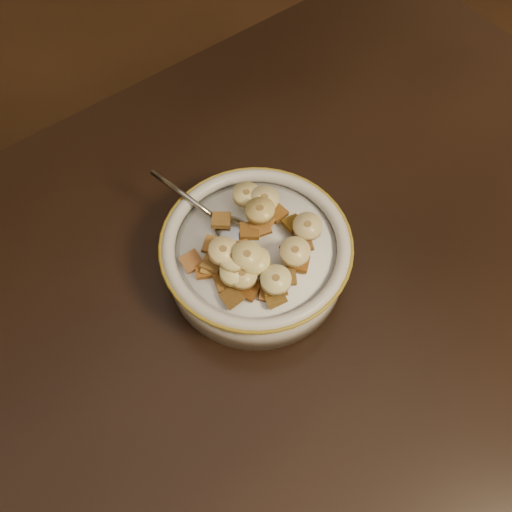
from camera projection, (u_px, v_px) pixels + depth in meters
table at (205, 425)px, 0.58m from camera, size 1.42×0.93×0.04m
cereal_bowl at (256, 259)px, 0.63m from camera, size 0.20×0.20×0.05m
milk at (256, 248)px, 0.61m from camera, size 0.16×0.16×0.00m
spoon at (233, 231)px, 0.62m from camera, size 0.05×0.06×0.01m
cereal_square_0 at (221, 220)px, 0.62m from camera, size 0.03×0.03×0.01m
cereal_square_1 at (249, 289)px, 0.58m from camera, size 0.03×0.03×0.01m
cereal_square_2 at (249, 231)px, 0.60m from camera, size 0.03×0.03×0.01m
cereal_square_3 at (263, 222)px, 0.61m from camera, size 0.03×0.03×0.01m
cereal_square_4 at (276, 213)px, 0.62m from camera, size 0.02×0.02×0.01m
cereal_square_5 at (205, 269)px, 0.59m from camera, size 0.03×0.03×0.01m
cereal_square_6 at (292, 250)px, 0.59m from camera, size 0.02×0.02×0.01m
cereal_square_7 at (271, 287)px, 0.58m from camera, size 0.03×0.03×0.01m
cereal_square_8 at (240, 250)px, 0.59m from camera, size 0.03×0.03×0.01m
cereal_square_9 at (277, 288)px, 0.58m from camera, size 0.03×0.03×0.01m
cereal_square_10 at (212, 263)px, 0.59m from camera, size 0.03×0.03×0.01m
cereal_square_11 at (309, 229)px, 0.62m from camera, size 0.03×0.03×0.01m
cereal_square_12 at (269, 293)px, 0.58m from camera, size 0.03×0.03×0.01m
cereal_square_13 at (211, 267)px, 0.59m from camera, size 0.03×0.03×0.01m
cereal_square_14 at (286, 276)px, 0.59m from camera, size 0.03×0.03×0.01m
cereal_square_15 at (260, 227)px, 0.60m from camera, size 0.03×0.03×0.01m
cereal_square_16 at (192, 261)px, 0.60m from camera, size 0.02×0.02×0.01m
cereal_square_17 at (263, 201)px, 0.64m from camera, size 0.03×0.03×0.01m
cereal_square_18 at (293, 224)px, 0.62m from camera, size 0.02×0.02×0.01m
cereal_square_19 at (232, 297)px, 0.57m from camera, size 0.02×0.02×0.01m
cereal_square_20 at (299, 262)px, 0.59m from camera, size 0.03×0.03×0.01m
cereal_square_21 at (213, 245)px, 0.60m from camera, size 0.03×0.03×0.01m
cereal_square_22 at (303, 243)px, 0.60m from camera, size 0.03×0.03×0.01m
cereal_square_23 at (275, 297)px, 0.57m from camera, size 0.03×0.03×0.01m
cereal_square_24 at (225, 282)px, 0.58m from camera, size 0.03×0.03×0.01m
banana_slice_0 at (243, 275)px, 0.57m from camera, size 0.04×0.04×0.01m
banana_slice_1 at (233, 258)px, 0.57m from camera, size 0.04×0.04×0.01m
banana_slice_2 at (295, 252)px, 0.58m from camera, size 0.04×0.04×0.01m
banana_slice_3 at (235, 272)px, 0.57m from camera, size 0.04×0.04×0.01m
banana_slice_4 at (247, 256)px, 0.57m from camera, size 0.04×0.04×0.02m
banana_slice_5 at (260, 211)px, 0.60m from camera, size 0.04×0.04×0.01m
banana_slice_6 at (255, 261)px, 0.57m from camera, size 0.04×0.04×0.01m
banana_slice_7 at (307, 226)px, 0.60m from camera, size 0.04×0.04×0.01m
banana_slice_8 at (223, 251)px, 0.58m from camera, size 0.04×0.04×0.02m
banana_slice_9 at (265, 199)px, 0.62m from camera, size 0.04×0.04×0.01m
banana_slice_10 at (247, 195)px, 0.62m from camera, size 0.04×0.04×0.01m
banana_slice_11 at (276, 280)px, 0.57m from camera, size 0.04×0.04×0.01m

